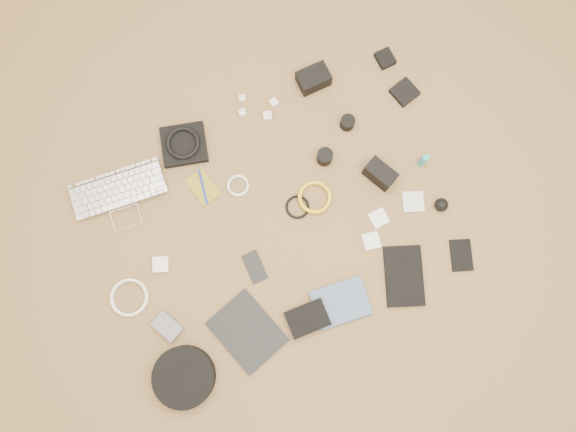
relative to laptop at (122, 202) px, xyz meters
name	(u,v)px	position (x,y,z in m)	size (l,w,h in m)	color
room_shell	(264,108)	(0.51, -0.34, 1.24)	(4.04, 4.04, 2.58)	brown
laptop	(122,202)	(0.00, 0.00, 0.00)	(0.37, 0.26, 0.03)	silver
headphone_pouch	(184,145)	(0.31, 0.11, 0.00)	(0.17, 0.16, 0.03)	black
headphones	(183,143)	(0.31, 0.11, 0.02)	(0.14, 0.14, 0.02)	black
charger_a	(242,113)	(0.58, 0.13, 0.00)	(0.03, 0.03, 0.02)	silver
charger_b	(242,98)	(0.60, 0.19, 0.00)	(0.03, 0.03, 0.02)	silver
charger_c	(274,103)	(0.71, 0.12, 0.00)	(0.03, 0.03, 0.03)	silver
charger_d	(268,116)	(0.66, 0.07, 0.00)	(0.03, 0.03, 0.03)	silver
dslr_camera	(313,79)	(0.90, 0.13, 0.02)	(0.12, 0.09, 0.07)	black
lens_pouch	(385,59)	(1.21, 0.09, 0.00)	(0.07, 0.07, 0.03)	black
notebook_olive	(203,187)	(0.31, -0.08, -0.01)	(0.08, 0.13, 0.01)	olive
pen_blue	(203,187)	(0.31, -0.08, 0.00)	(0.01, 0.01, 0.14)	#1620B3
cable_white_a	(238,186)	(0.44, -0.13, -0.01)	(0.09, 0.09, 0.01)	white
lens_a	(325,157)	(0.80, -0.18, 0.02)	(0.06, 0.06, 0.07)	black
lens_b	(347,123)	(0.94, -0.09, 0.01)	(0.06, 0.06, 0.05)	black
card_reader	(405,92)	(1.21, -0.07, 0.00)	(0.09, 0.09, 0.02)	black
power_brick	(161,265)	(0.04, -0.29, 0.00)	(0.06, 0.06, 0.03)	silver
cable_white_b	(130,297)	(-0.12, -0.35, -0.01)	(0.15, 0.15, 0.01)	white
cable_black	(297,207)	(0.61, -0.31, -0.01)	(0.09, 0.09, 0.01)	black
cable_yellow	(315,198)	(0.69, -0.31, -0.01)	(0.13, 0.13, 0.02)	gold
flash	(380,174)	(0.96, -0.34, 0.03)	(0.07, 0.12, 0.09)	black
lens_cleaner	(423,160)	(1.14, -0.36, 0.03)	(0.03, 0.03, 0.09)	teal
battery_charger	(167,326)	(-0.03, -0.52, 0.00)	(0.07, 0.11, 0.03)	slate
tablet	(247,332)	(0.23, -0.66, -0.01)	(0.20, 0.26, 0.01)	black
phone	(255,267)	(0.36, -0.45, -0.01)	(0.06, 0.12, 0.01)	black
filter_case_left	(371,241)	(0.82, -0.56, -0.01)	(0.06, 0.06, 0.01)	silver
filter_case_mid	(379,218)	(0.88, -0.49, -0.01)	(0.07, 0.07, 0.01)	silver
filter_case_right	(413,202)	(1.04, -0.49, -0.01)	(0.08, 0.08, 0.01)	silver
air_blower	(441,205)	(1.12, -0.55, 0.01)	(0.05, 0.05, 0.05)	black
headphone_case	(184,377)	(-0.04, -0.71, 0.02)	(0.23, 0.23, 0.06)	black
drive_case	(307,319)	(0.46, -0.72, 0.00)	(0.15, 0.11, 0.04)	black
paperback	(348,323)	(0.59, -0.80, 0.00)	(0.15, 0.21, 0.02)	#455975
notebook_black_a	(404,276)	(0.87, -0.73, -0.01)	(0.14, 0.23, 0.02)	black
notebook_black_b	(461,255)	(1.11, -0.76, -0.01)	(0.08, 0.12, 0.01)	black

